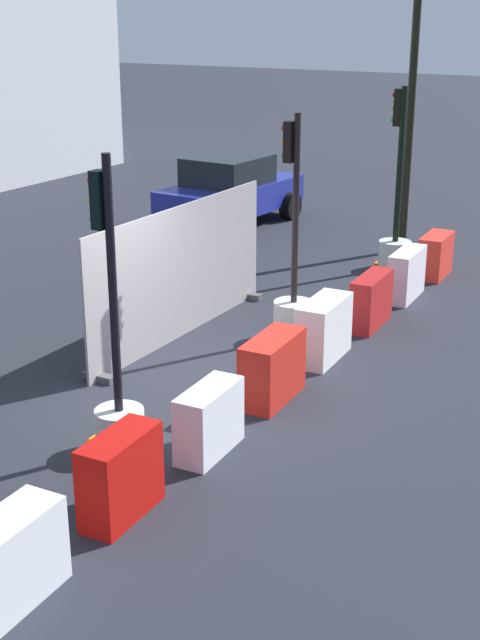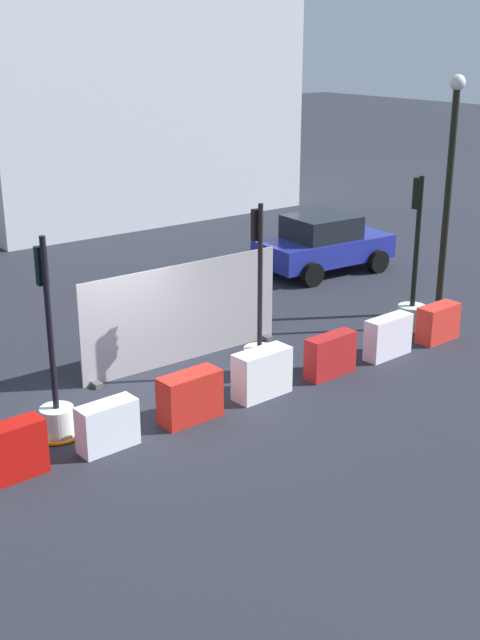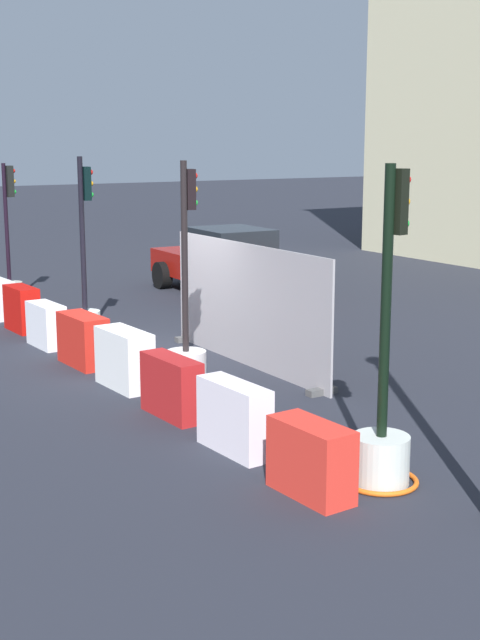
{
  "view_description": "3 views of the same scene",
  "coord_description": "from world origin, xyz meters",
  "px_view_note": "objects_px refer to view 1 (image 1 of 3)",
  "views": [
    {
      "loc": [
        -9.4,
        -6.0,
        4.92
      ],
      "look_at": [
        0.29,
        -0.38,
        0.91
      ],
      "focal_mm": 49.0,
      "sensor_mm": 36.0,
      "label": 1
    },
    {
      "loc": [
        -7.18,
        -11.95,
        6.49
      ],
      "look_at": [
        2.13,
        0.3,
        1.04
      ],
      "focal_mm": 45.59,
      "sensor_mm": 36.0,
      "label": 2
    },
    {
      "loc": [
        13.81,
        -6.47,
        3.78
      ],
      "look_at": [
        2.49,
        0.56,
        1.05
      ],
      "focal_mm": 49.31,
      "sensor_mm": 36.0,
      "label": 3
    }
  ],
  "objects_px": {
    "construction_barrier_5": "(324,330)",
    "car_blue_estate": "(230,190)",
    "construction_barrier_2": "(121,476)",
    "construction_barrier_7": "(406,275)",
    "street_lamp_post": "(412,91)",
    "traffic_light_1": "(118,402)",
    "construction_barrier_8": "(435,256)",
    "construction_barrier_3": "(209,421)",
    "traffic_light_2": "(293,300)",
    "construction_barrier_4": "(272,369)",
    "traffic_light_3": "(395,239)",
    "construction_barrier_1": "(8,563)",
    "construction_barrier_6": "(371,301)"
  },
  "relations": [
    {
      "from": "construction_barrier_8",
      "to": "construction_barrier_7",
      "type": "bearing_deg",
      "value": 179.67
    },
    {
      "from": "traffic_light_1",
      "to": "construction_barrier_7",
      "type": "relative_size",
      "value": 2.99
    },
    {
      "from": "construction_barrier_3",
      "to": "construction_barrier_5",
      "type": "xyz_separation_m",
      "value": [
        3.31,
        0.08,
        0.05
      ]
    },
    {
      "from": "construction_barrier_1",
      "to": "traffic_light_2",
      "type": "bearing_deg",
      "value": 6.71
    },
    {
      "from": "construction_barrier_1",
      "to": "construction_barrier_3",
      "type": "bearing_deg",
      "value": -0.59
    },
    {
      "from": "construction_barrier_1",
      "to": "construction_barrier_7",
      "type": "relative_size",
      "value": 0.99
    },
    {
      "from": "traffic_light_3",
      "to": "construction_barrier_6",
      "type": "distance_m",
      "value": 3.51
    },
    {
      "from": "traffic_light_3",
      "to": "car_blue_estate",
      "type": "distance_m",
      "value": 5.05
    },
    {
      "from": "traffic_light_2",
      "to": "construction_barrier_1",
      "type": "relative_size",
      "value": 3.03
    },
    {
      "from": "traffic_light_2",
      "to": "construction_barrier_5",
      "type": "distance_m",
      "value": 0.98
    },
    {
      "from": "construction_barrier_5",
      "to": "car_blue_estate",
      "type": "distance_m",
      "value": 8.75
    },
    {
      "from": "traffic_light_2",
      "to": "construction_barrier_6",
      "type": "bearing_deg",
      "value": -36.65
    },
    {
      "from": "traffic_light_3",
      "to": "construction_barrier_5",
      "type": "xyz_separation_m",
      "value": [
        -5.09,
        -0.81,
        -0.15
      ]
    },
    {
      "from": "construction_barrier_2",
      "to": "construction_barrier_7",
      "type": "height_order",
      "value": "construction_barrier_2"
    },
    {
      "from": "construction_barrier_1",
      "to": "construction_barrier_7",
      "type": "bearing_deg",
      "value": -0.08
    },
    {
      "from": "construction_barrier_1",
      "to": "construction_barrier_6",
      "type": "relative_size",
      "value": 1.0
    },
    {
      "from": "construction_barrier_1",
      "to": "construction_barrier_8",
      "type": "height_order",
      "value": "construction_barrier_1"
    },
    {
      "from": "traffic_light_2",
      "to": "construction_barrier_4",
      "type": "xyz_separation_m",
      "value": [
        -2.2,
        -0.81,
        -0.19
      ]
    },
    {
      "from": "traffic_light_1",
      "to": "car_blue_estate",
      "type": "height_order",
      "value": "traffic_light_1"
    },
    {
      "from": "construction_barrier_8",
      "to": "construction_barrier_3",
      "type": "bearing_deg",
      "value": -179.92
    },
    {
      "from": "construction_barrier_5",
      "to": "construction_barrier_6",
      "type": "distance_m",
      "value": 1.7
    },
    {
      "from": "construction_barrier_3",
      "to": "street_lamp_post",
      "type": "relative_size",
      "value": 0.18
    },
    {
      "from": "construction_barrier_3",
      "to": "construction_barrier_5",
      "type": "distance_m",
      "value": 3.31
    },
    {
      "from": "traffic_light_1",
      "to": "construction_barrier_8",
      "type": "height_order",
      "value": "traffic_light_1"
    },
    {
      "from": "construction_barrier_6",
      "to": "construction_barrier_7",
      "type": "relative_size",
      "value": 0.99
    },
    {
      "from": "street_lamp_post",
      "to": "construction_barrier_2",
      "type": "bearing_deg",
      "value": -174.17
    },
    {
      "from": "construction_barrier_4",
      "to": "construction_barrier_3",
      "type": "bearing_deg",
      "value": -178.0
    },
    {
      "from": "construction_barrier_3",
      "to": "traffic_light_2",
      "type": "bearing_deg",
      "value": 12.64
    },
    {
      "from": "construction_barrier_4",
      "to": "construction_barrier_5",
      "type": "height_order",
      "value": "construction_barrier_5"
    },
    {
      "from": "construction_barrier_7",
      "to": "street_lamp_post",
      "type": "height_order",
      "value": "street_lamp_post"
    },
    {
      "from": "traffic_light_3",
      "to": "construction_barrier_2",
      "type": "bearing_deg",
      "value": -175.23
    },
    {
      "from": "construction_barrier_4",
      "to": "construction_barrier_8",
      "type": "xyz_separation_m",
      "value": [
        6.61,
        -0.05,
        -0.03
      ]
    },
    {
      "from": "traffic_light_1",
      "to": "construction_barrier_8",
      "type": "relative_size",
      "value": 3.3
    },
    {
      "from": "traffic_light_2",
      "to": "construction_barrier_7",
      "type": "bearing_deg",
      "value": -16.82
    },
    {
      "from": "construction_barrier_4",
      "to": "construction_barrier_7",
      "type": "relative_size",
      "value": 1.0
    },
    {
      "from": "traffic_light_1",
      "to": "construction_barrier_2",
      "type": "xyz_separation_m",
      "value": [
        -1.14,
        -0.91,
        -0.15
      ]
    },
    {
      "from": "construction_barrier_6",
      "to": "construction_barrier_8",
      "type": "height_order",
      "value": "construction_barrier_6"
    },
    {
      "from": "construction_barrier_1",
      "to": "construction_barrier_6",
      "type": "bearing_deg",
      "value": -0.09
    },
    {
      "from": "traffic_light_3",
      "to": "construction_barrier_7",
      "type": "height_order",
      "value": "traffic_light_3"
    },
    {
      "from": "construction_barrier_4",
      "to": "construction_barrier_8",
      "type": "height_order",
      "value": "construction_barrier_4"
    },
    {
      "from": "construction_barrier_2",
      "to": "construction_barrier_7",
      "type": "relative_size",
      "value": 0.87
    },
    {
      "from": "construction_barrier_5",
      "to": "car_blue_estate",
      "type": "bearing_deg",
      "value": 39.77
    },
    {
      "from": "construction_barrier_5",
      "to": "traffic_light_1",
      "type": "bearing_deg",
      "value": 166.79
    },
    {
      "from": "traffic_light_1",
      "to": "street_lamp_post",
      "type": "bearing_deg",
      "value": 1.42
    },
    {
      "from": "construction_barrier_4",
      "to": "construction_barrier_7",
      "type": "xyz_separation_m",
      "value": [
        5.01,
        -0.04,
        0.0
      ]
    },
    {
      "from": "construction_barrier_3",
      "to": "construction_barrier_8",
      "type": "distance_m",
      "value": 8.28
    },
    {
      "from": "construction_barrier_1",
      "to": "construction_barrier_4",
      "type": "bearing_deg",
      "value": 0.3
    },
    {
      "from": "traffic_light_1",
      "to": "traffic_light_2",
      "type": "distance_m",
      "value": 4.33
    },
    {
      "from": "construction_barrier_1",
      "to": "traffic_light_1",
      "type": "bearing_deg",
      "value": 18.61
    },
    {
      "from": "traffic_light_2",
      "to": "car_blue_estate",
      "type": "bearing_deg",
      "value": 37.96
    }
  ]
}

